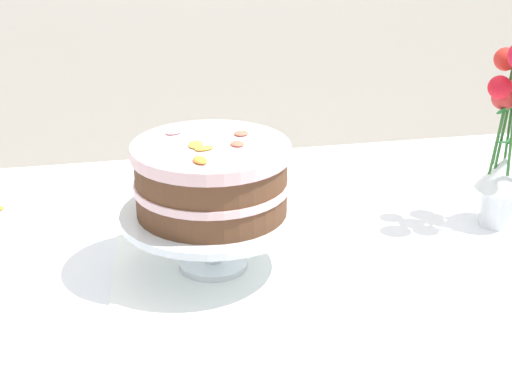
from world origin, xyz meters
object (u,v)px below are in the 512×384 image
Objects in this scene: cake_stand at (212,221)px; flower_vase at (508,145)px; dining_table at (287,311)px; layer_cake at (211,178)px.

flower_vase reaches higher than cake_stand.
flower_vase is at bearing 9.11° from dining_table.
layer_cake is at bearing 177.40° from dining_table.
cake_stand is at bearing 177.40° from dining_table.
dining_table is at bearing -2.60° from cake_stand.
dining_table is 4.83× the size of cake_stand.
cake_stand is 0.54m from flower_vase.
cake_stand is (-0.12, 0.01, 0.18)m from dining_table.
flower_vase is at bearing 6.42° from cake_stand.
dining_table is 5.72× the size of layer_cake.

